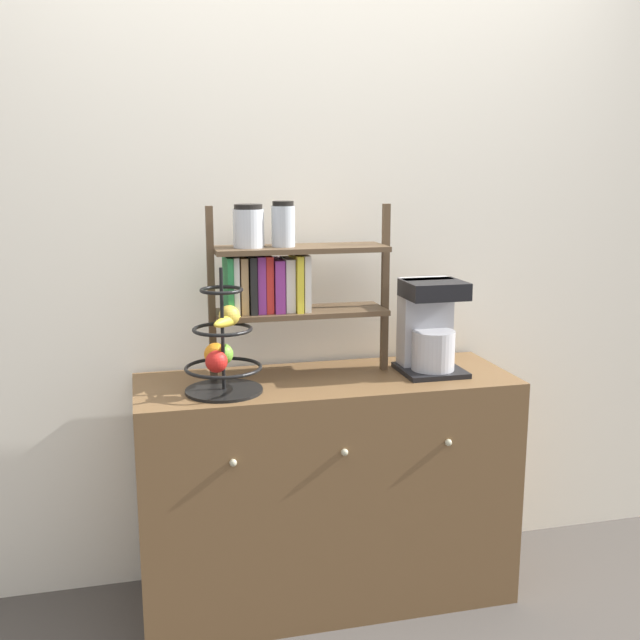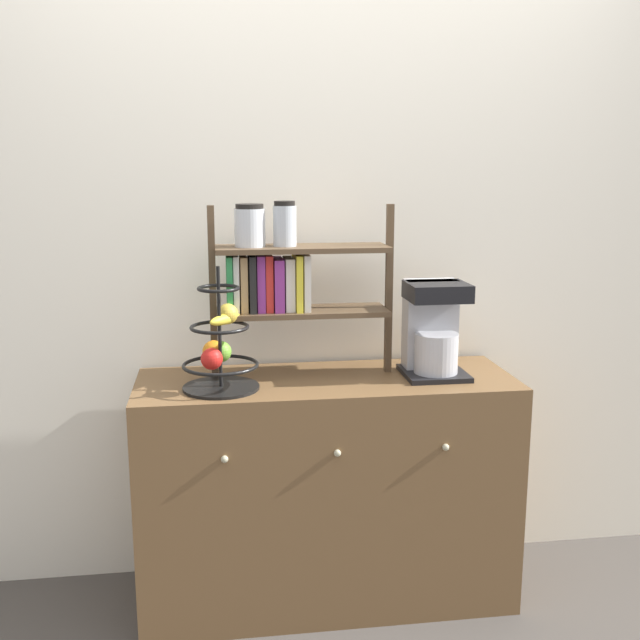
% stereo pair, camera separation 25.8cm
% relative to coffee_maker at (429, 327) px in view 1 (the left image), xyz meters
% --- Properties ---
extents(ground_plane, '(12.00, 12.00, 0.00)m').
position_rel_coffee_maker_xyz_m(ground_plane, '(-0.38, -0.24, -1.00)').
color(ground_plane, '#47423D').
extents(wall_back, '(7.00, 0.05, 2.60)m').
position_rel_coffee_maker_xyz_m(wall_back, '(-0.38, 0.28, 0.30)').
color(wall_back, silver).
rests_on(wall_back, ground_plane).
extents(sideboard, '(1.33, 0.49, 0.83)m').
position_rel_coffee_maker_xyz_m(sideboard, '(-0.38, -0.00, -0.58)').
color(sideboard, brown).
rests_on(sideboard, ground_plane).
extents(coffee_maker, '(0.22, 0.23, 0.34)m').
position_rel_coffee_maker_xyz_m(coffee_maker, '(0.00, 0.00, 0.00)').
color(coffee_maker, black).
rests_on(coffee_maker, sideboard).
extents(fruit_stand, '(0.26, 0.26, 0.41)m').
position_rel_coffee_maker_xyz_m(fruit_stand, '(-0.75, -0.07, -0.03)').
color(fruit_stand, black).
rests_on(fruit_stand, sideboard).
extents(shelf_hutch, '(0.65, 0.20, 0.62)m').
position_rel_coffee_maker_xyz_m(shelf_hutch, '(-0.54, 0.06, 0.21)').
color(shelf_hutch, brown).
rests_on(shelf_hutch, sideboard).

